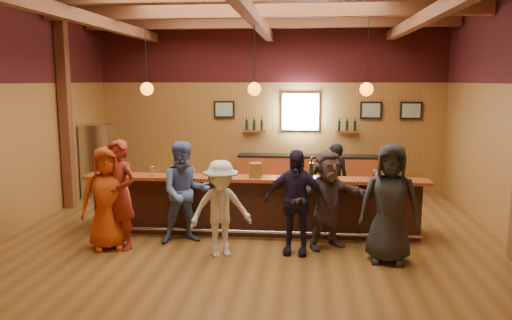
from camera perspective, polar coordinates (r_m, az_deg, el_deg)
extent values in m
plane|color=brown|center=(9.56, -0.18, -8.31)|extent=(9.00, 9.00, 0.00)
cube|color=brown|center=(13.12, 1.59, 6.44)|extent=(9.00, 0.04, 4.50)
cube|color=brown|center=(5.19, -4.66, 2.35)|extent=(9.00, 0.04, 4.50)
cube|color=brown|center=(10.59, -25.30, 4.94)|extent=(0.04, 8.00, 4.50)
cube|color=brown|center=(9.77, 27.18, 4.53)|extent=(0.04, 8.00, 4.50)
cube|color=#390F10|center=(13.11, 1.61, 12.56)|extent=(9.00, 0.01, 1.70)
cube|color=#390F10|center=(10.59, -25.73, 12.51)|extent=(0.01, 8.00, 1.70)
cube|color=#572D18|center=(11.83, -20.96, 5.55)|extent=(0.22, 0.22, 4.50)
cube|color=#572D18|center=(10.20, 0.40, 16.66)|extent=(8.80, 0.20, 0.25)
cube|color=#572D18|center=(12.18, 1.29, 15.42)|extent=(8.80, 0.20, 0.25)
cube|color=#572D18|center=(9.94, -18.29, 14.96)|extent=(0.18, 7.80, 0.22)
cube|color=#572D18|center=(9.18, -0.19, 15.93)|extent=(0.18, 7.80, 0.22)
cube|color=#572D18|center=(9.37, 19.09, 15.31)|extent=(0.18, 7.80, 0.22)
cube|color=black|center=(9.41, -0.18, -5.25)|extent=(6.00, 0.60, 1.05)
cube|color=maroon|center=(9.11, -0.30, -2.15)|extent=(6.30, 0.50, 0.06)
cube|color=black|center=(9.69, 0.05, -2.41)|extent=(6.00, 0.48, 0.05)
cube|color=black|center=(9.80, 0.05, -5.13)|extent=(6.00, 0.48, 0.90)
cube|color=silver|center=(9.72, 11.88, -2.85)|extent=(0.45, 0.40, 0.14)
cube|color=silver|center=(9.78, 14.80, -2.87)|extent=(0.45, 0.40, 0.14)
cylinder|color=silver|center=(9.11, -0.45, -8.19)|extent=(6.00, 0.06, 0.06)
cube|color=maroon|center=(13.02, 6.75, -1.63)|extent=(4.00, 0.50, 0.90)
cube|color=black|center=(12.94, 6.79, 0.44)|extent=(4.00, 0.52, 0.05)
cube|color=silver|center=(13.05, 5.10, 5.51)|extent=(0.95, 0.08, 0.95)
cube|color=white|center=(13.00, 5.09, 5.50)|extent=(0.78, 0.01, 0.78)
cube|color=black|center=(13.21, -3.66, 5.79)|extent=(0.55, 0.04, 0.45)
cube|color=silver|center=(13.18, -3.67, 5.78)|extent=(0.45, 0.01, 0.35)
cube|color=black|center=(13.14, 13.01, 5.56)|extent=(0.55, 0.04, 0.45)
cube|color=silver|center=(13.12, 13.02, 5.55)|extent=(0.45, 0.01, 0.35)
cube|color=black|center=(13.31, 17.30, 5.42)|extent=(0.55, 0.04, 0.45)
cube|color=silver|center=(13.28, 17.32, 5.42)|extent=(0.45, 0.01, 0.35)
cube|color=maroon|center=(13.08, -0.21, 3.36)|extent=(0.60, 0.18, 0.04)
cylinder|color=black|center=(13.09, -1.08, 4.02)|extent=(0.07, 0.07, 0.26)
cylinder|color=black|center=(13.07, -0.21, 4.01)|extent=(0.07, 0.07, 0.26)
cylinder|color=black|center=(13.05, 0.67, 4.01)|extent=(0.07, 0.07, 0.26)
cube|color=maroon|center=(13.06, 10.34, 3.20)|extent=(0.60, 0.18, 0.04)
cylinder|color=black|center=(13.03, 9.48, 3.88)|extent=(0.07, 0.07, 0.26)
cylinder|color=black|center=(13.05, 10.36, 3.86)|extent=(0.07, 0.07, 0.26)
cylinder|color=black|center=(13.07, 11.23, 3.84)|extent=(0.07, 0.07, 0.26)
cylinder|color=black|center=(9.54, -12.48, 11.69)|extent=(0.01, 0.01, 1.25)
sphere|color=orange|center=(9.53, -12.35, 7.94)|extent=(0.24, 0.24, 0.24)
cylinder|color=black|center=(9.13, -0.19, 12.03)|extent=(0.01, 0.01, 1.25)
sphere|color=orange|center=(9.12, -0.19, 8.11)|extent=(0.24, 0.24, 0.24)
cylinder|color=black|center=(9.15, 12.65, 11.81)|extent=(0.01, 0.01, 1.25)
sphere|color=orange|center=(9.14, 12.51, 7.89)|extent=(0.24, 0.24, 0.24)
cube|color=silver|center=(12.86, -17.45, -0.09)|extent=(0.70, 0.70, 1.80)
imported|color=#B94311|center=(8.84, -16.65, -4.20)|extent=(1.01, 0.84, 1.77)
imported|color=maroon|center=(8.78, -15.39, -3.87)|extent=(0.80, 0.67, 1.88)
imported|color=#4D649B|center=(8.89, -8.11, -3.67)|extent=(1.06, 0.94, 1.81)
imported|color=silver|center=(8.16, -4.04, -5.57)|extent=(1.18, 0.96, 1.59)
imported|color=#1D1831|center=(8.26, 4.50, -4.81)|extent=(1.08, 0.56, 1.75)
imported|color=#534343|center=(8.61, 8.12, -4.46)|extent=(1.61, 1.25, 1.71)
imported|color=black|center=(8.11, 15.03, -4.84)|extent=(1.01, 0.74, 1.90)
imported|color=black|center=(10.55, 8.96, -2.32)|extent=(0.62, 0.46, 1.58)
cylinder|color=brown|center=(9.07, -0.05, -1.16)|extent=(0.24, 0.24, 0.26)
cylinder|color=black|center=(9.15, 4.62, -1.15)|extent=(0.07, 0.07, 0.25)
cylinder|color=black|center=(9.12, 4.63, -0.11)|extent=(0.03, 0.03, 0.09)
cylinder|color=black|center=(9.13, 6.35, -1.14)|extent=(0.08, 0.08, 0.27)
cylinder|color=black|center=(9.10, 6.37, -0.02)|extent=(0.03, 0.03, 0.09)
cylinder|color=silver|center=(9.78, -16.37, -1.54)|extent=(0.08, 0.08, 0.01)
cylinder|color=silver|center=(9.77, -16.39, -1.20)|extent=(0.01, 0.01, 0.11)
sphere|color=silver|center=(9.76, -16.41, -0.68)|extent=(0.09, 0.09, 0.09)
cylinder|color=silver|center=(9.40, -11.73, -1.78)|extent=(0.08, 0.08, 0.01)
cylinder|color=silver|center=(9.39, -11.74, -1.44)|extent=(0.01, 0.01, 0.11)
sphere|color=silver|center=(9.37, -11.76, -0.91)|extent=(0.09, 0.09, 0.09)
cylinder|color=silver|center=(9.41, -9.55, -1.71)|extent=(0.07, 0.07, 0.01)
cylinder|color=silver|center=(9.40, -9.56, -1.39)|extent=(0.01, 0.01, 0.10)
sphere|color=silver|center=(9.38, -9.58, -0.89)|extent=(0.08, 0.08, 0.08)
cylinder|color=silver|center=(9.27, -7.23, -1.82)|extent=(0.06, 0.06, 0.01)
cylinder|color=silver|center=(9.26, -7.24, -1.52)|extent=(0.01, 0.01, 0.09)
sphere|color=silver|center=(9.25, -7.25, -1.07)|extent=(0.07, 0.07, 0.07)
cylinder|color=silver|center=(9.20, -3.50, -1.84)|extent=(0.07, 0.07, 0.01)
cylinder|color=silver|center=(9.19, -3.50, -1.52)|extent=(0.01, 0.01, 0.10)
sphere|color=silver|center=(9.18, -3.51, -1.02)|extent=(0.08, 0.08, 0.08)
cylinder|color=silver|center=(9.10, 4.80, -1.98)|extent=(0.06, 0.06, 0.01)
cylinder|color=silver|center=(9.09, 4.81, -1.68)|extent=(0.01, 0.01, 0.09)
sphere|color=silver|center=(9.08, 4.81, -1.23)|extent=(0.07, 0.07, 0.07)
cylinder|color=silver|center=(9.08, 8.86, -2.09)|extent=(0.07, 0.07, 0.01)
cylinder|color=silver|center=(9.07, 8.87, -1.78)|extent=(0.01, 0.01, 0.09)
sphere|color=silver|center=(9.05, 8.88, -1.30)|extent=(0.07, 0.07, 0.07)
cylinder|color=silver|center=(9.07, 13.41, -2.24)|extent=(0.08, 0.08, 0.01)
cylinder|color=silver|center=(9.05, 13.42, -1.88)|extent=(0.01, 0.01, 0.11)
sphere|color=silver|center=(9.04, 13.44, -1.32)|extent=(0.09, 0.09, 0.09)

